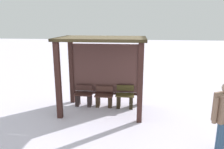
% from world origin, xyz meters
% --- Properties ---
extents(ground_plane, '(60.00, 60.00, 0.00)m').
position_xyz_m(ground_plane, '(0.00, 0.00, 0.00)').
color(ground_plane, white).
extents(bus_shelter, '(2.76, 1.65, 2.46)m').
position_xyz_m(bus_shelter, '(0.00, 0.23, 1.75)').
color(bus_shelter, '#3A1F1B').
rests_on(bus_shelter, ground).
extents(bench_left_inside, '(0.64, 0.35, 0.72)m').
position_xyz_m(bench_left_inside, '(-0.74, 0.39, 0.29)').
color(bench_left_inside, '#422722').
rests_on(bench_left_inside, ground).
extents(bench_center_inside, '(0.64, 0.34, 0.71)m').
position_xyz_m(bench_center_inside, '(0.00, 0.39, 0.29)').
color(bench_center_inside, '#4F2F28').
rests_on(bench_center_inside, ground).
extents(bench_right_inside, '(0.64, 0.41, 0.77)m').
position_xyz_m(bench_right_inside, '(0.74, 0.39, 0.31)').
color(bench_right_inside, '#443B1A').
rests_on(bench_right_inside, ground).
extents(person_walking, '(0.59, 0.48, 1.68)m').
position_xyz_m(person_walking, '(3.02, -2.07, 0.99)').
color(person_walking, '#8D6B55').
rests_on(person_walking, ground).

